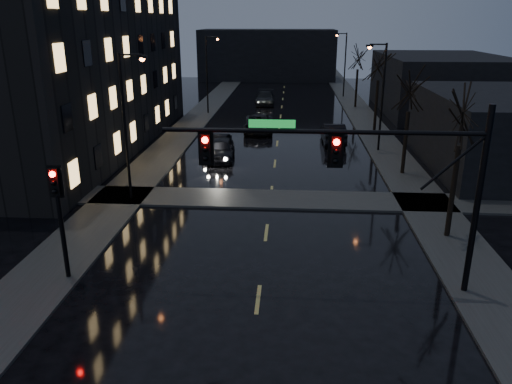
% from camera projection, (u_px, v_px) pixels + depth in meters
% --- Properties ---
extents(sidewalk_left, '(3.00, 140.00, 0.12)m').
position_uv_depth(sidewalk_left, '(182.00, 133.00, 44.07)').
color(sidewalk_left, '#2D2D2B').
rests_on(sidewalk_left, ground).
extents(sidewalk_right, '(3.00, 140.00, 0.12)m').
position_uv_depth(sidewalk_right, '(377.00, 136.00, 42.96)').
color(sidewalk_right, '#2D2D2B').
rests_on(sidewalk_right, ground).
extents(sidewalk_cross, '(40.00, 3.00, 0.12)m').
position_uv_depth(sidewalk_cross, '(270.00, 199.00, 27.97)').
color(sidewalk_cross, '#2D2D2B').
rests_on(sidewalk_cross, ground).
extents(apartment_block, '(12.00, 30.00, 12.00)m').
position_uv_depth(apartment_block, '(61.00, 69.00, 37.93)').
color(apartment_block, black).
rests_on(apartment_block, ground).
extents(commercial_right_near, '(10.00, 14.00, 5.00)m').
position_uv_depth(commercial_right_near, '(508.00, 132.00, 33.22)').
color(commercial_right_near, black).
rests_on(commercial_right_near, ground).
extents(commercial_right_far, '(12.00, 18.00, 6.00)m').
position_uv_depth(commercial_right_far, '(440.00, 84.00, 53.68)').
color(commercial_right_far, black).
rests_on(commercial_right_far, ground).
extents(far_block, '(22.00, 10.00, 8.00)m').
position_uv_depth(far_block, '(268.00, 55.00, 82.93)').
color(far_block, black).
rests_on(far_block, ground).
extents(signal_mast, '(11.11, 0.41, 7.00)m').
position_uv_depth(signal_mast, '(371.00, 165.00, 17.18)').
color(signal_mast, black).
rests_on(signal_mast, ground).
extents(signal_pole_left, '(0.35, 0.41, 4.53)m').
position_uv_depth(signal_pole_left, '(59.00, 207.00, 18.53)').
color(signal_pole_left, black).
rests_on(signal_pole_left, ground).
extents(tree_near, '(3.52, 3.52, 8.08)m').
position_uv_depth(tree_near, '(465.00, 104.00, 21.15)').
color(tree_near, black).
rests_on(tree_near, ground).
extents(tree_mid_a, '(3.30, 3.30, 7.58)m').
position_uv_depth(tree_mid_a, '(411.00, 84.00, 30.71)').
color(tree_mid_a, black).
rests_on(tree_mid_a, ground).
extents(tree_mid_b, '(3.74, 3.74, 8.59)m').
position_uv_depth(tree_mid_b, '(380.00, 57.00, 41.76)').
color(tree_mid_b, black).
rests_on(tree_mid_b, ground).
extents(tree_far, '(3.43, 3.43, 7.88)m').
position_uv_depth(tree_far, '(359.00, 53.00, 55.13)').
color(tree_far, black).
rests_on(tree_far, ground).
extents(streetlight_l_near, '(1.53, 0.28, 8.00)m').
position_uv_depth(streetlight_l_near, '(128.00, 116.00, 26.45)').
color(streetlight_l_near, black).
rests_on(streetlight_l_near, ground).
extents(streetlight_l_far, '(1.53, 0.28, 8.00)m').
position_uv_depth(streetlight_l_far, '(209.00, 68.00, 51.89)').
color(streetlight_l_far, black).
rests_on(streetlight_l_far, ground).
extents(streetlight_r_mid, '(1.53, 0.28, 8.00)m').
position_uv_depth(streetlight_r_mid, '(380.00, 88.00, 36.76)').
color(streetlight_r_mid, black).
rests_on(streetlight_r_mid, ground).
extents(streetlight_r_far, '(1.53, 0.28, 8.00)m').
position_uv_depth(streetlight_r_far, '(344.00, 59.00, 63.14)').
color(streetlight_r_far, black).
rests_on(streetlight_r_far, ground).
extents(oncoming_car_a, '(2.08, 4.64, 1.55)m').
position_uv_depth(oncoming_car_a, '(221.00, 149.00, 35.81)').
color(oncoming_car_a, black).
rests_on(oncoming_car_a, ground).
extents(oncoming_car_b, '(1.76, 4.23, 1.36)m').
position_uv_depth(oncoming_car_b, '(217.00, 145.00, 37.50)').
color(oncoming_car_b, black).
rests_on(oncoming_car_b, ground).
extents(oncoming_car_c, '(2.71, 5.52, 1.51)m').
position_uv_depth(oncoming_car_c, '(259.00, 124.00, 44.54)').
color(oncoming_car_c, black).
rests_on(oncoming_car_c, ground).
extents(oncoming_car_d, '(2.30, 5.40, 1.55)m').
position_uv_depth(oncoming_car_d, '(265.00, 98.00, 59.10)').
color(oncoming_car_d, black).
rests_on(oncoming_car_d, ground).
extents(lead_car, '(1.86, 4.96, 1.62)m').
position_uv_depth(lead_car, '(333.00, 133.00, 40.69)').
color(lead_car, black).
rests_on(lead_car, ground).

